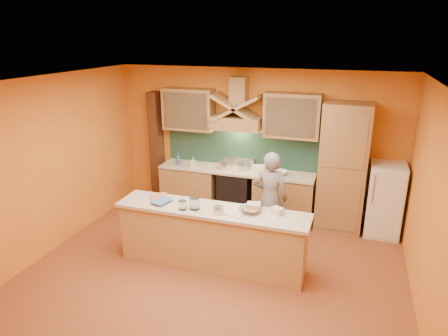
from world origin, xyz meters
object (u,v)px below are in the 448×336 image
(fridge, at_px, (385,200))
(kitchen_scale, at_px, (218,211))
(mixing_bowl, at_px, (251,210))
(stove, at_px, (236,192))
(person, at_px, (270,198))

(fridge, relative_size, kitchen_scale, 12.06)
(mixing_bowl, bearing_deg, stove, 112.91)
(stove, height_order, fridge, fridge)
(stove, height_order, person, person)
(mixing_bowl, bearing_deg, fridge, 43.64)
(kitchen_scale, bearing_deg, stove, 111.90)
(fridge, height_order, person, person)
(fridge, distance_m, mixing_bowl, 2.68)
(person, relative_size, kitchen_scale, 14.82)
(fridge, relative_size, person, 0.81)
(fridge, bearing_deg, person, -154.08)
(stove, bearing_deg, fridge, 0.00)
(kitchen_scale, bearing_deg, mixing_bowl, 37.50)
(stove, relative_size, mixing_bowl, 2.94)
(person, xyz_separation_m, kitchen_scale, (-0.51, -1.14, 0.19))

